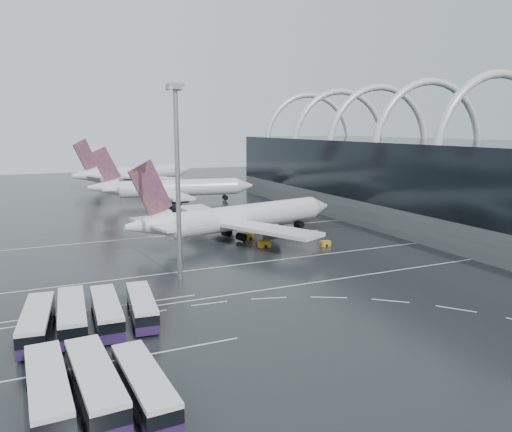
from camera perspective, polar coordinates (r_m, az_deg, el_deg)
name	(u,v)px	position (r m, az deg, el deg)	size (l,w,h in m)	color
ground	(259,286)	(75.33, 0.31, -7.99)	(420.00, 420.00, 0.00)	black
terminal	(464,182)	(125.41, 22.70, 3.62)	(42.00, 160.00, 34.90)	slate
lane_marking_near	(264,290)	(73.61, 0.97, -8.43)	(120.00, 0.25, 0.01)	silver
lane_marking_mid	(229,266)	(85.90, -3.05, -5.70)	(120.00, 0.25, 0.01)	silver
lane_marking_far	(183,234)	(111.70, -8.30, -2.06)	(120.00, 0.25, 0.01)	silver
bus_bay_line_south	(110,362)	(54.68, -16.39, -15.70)	(28.00, 0.25, 0.01)	silver
bus_bay_line_north	(91,310)	(69.39, -18.31, -10.14)	(28.00, 0.25, 0.01)	silver
airliner_main	(237,218)	(105.31, -2.16, -0.26)	(51.53, 44.52, 17.60)	silver
airliner_gate_b	(171,189)	(157.71, -9.71, 3.10)	(51.05, 45.43, 17.74)	silver
airliner_gate_c	(134,175)	(203.27, -13.80, 4.62)	(51.65, 47.17, 19.27)	silver
bus_row_near_a	(37,323)	(62.42, -23.76, -11.09)	(4.39, 13.29, 3.21)	#2B1543
bus_row_near_b	(72,315)	(63.00, -20.29, -10.61)	(3.82, 13.50, 3.29)	#2B1543
bus_row_near_c	(107,312)	(63.08, -16.71, -10.45)	(3.53, 12.93, 3.15)	#2B1543
bus_row_near_d	(142,306)	(64.05, -12.92, -10.03)	(3.93, 12.41, 3.00)	#2B1543
bus_row_far_a	(48,391)	(47.20, -22.69, -17.98)	(3.57, 13.64, 3.33)	#2B1543
bus_row_far_b	(95,384)	(46.92, -17.92, -17.79)	(3.93, 13.99, 3.41)	#2B1543
bus_row_far_c	(144,386)	(45.83, -12.66, -18.45)	(3.52, 12.84, 3.13)	#2B1543
floodlight_mast	(177,159)	(76.05, -9.01, 6.42)	(2.27, 2.27, 29.67)	gray
gse_cart_belly_a	(325,243)	(100.41, 7.92, -3.13)	(1.97, 1.16, 1.07)	#C08B19
gse_cart_belly_b	(288,228)	(114.06, 3.63, -1.39)	(2.36, 1.40, 1.29)	slate
gse_cart_belly_c	(264,244)	(98.67, 0.97, -3.21)	(2.36, 1.39, 1.29)	#C08B19
gse_cart_belly_d	(314,233)	(110.02, 6.60, -1.94)	(1.88, 1.11, 1.02)	slate
gse_cart_belly_e	(249,236)	(105.55, -0.78, -2.32)	(2.33, 1.37, 1.27)	#C08B19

